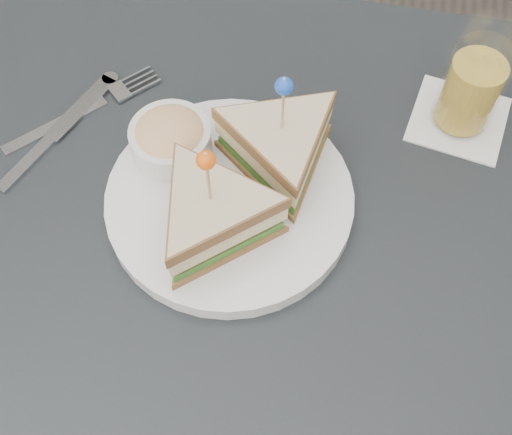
# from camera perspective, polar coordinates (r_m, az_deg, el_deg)

# --- Properties ---
(ground_plane) EXTENTS (3.50, 3.50, 0.00)m
(ground_plane) POSITION_cam_1_polar(r_m,az_deg,el_deg) (1.38, -0.51, -17.21)
(ground_plane) COLOR #3F3833
(table) EXTENTS (0.80, 0.80, 0.75)m
(table) POSITION_cam_1_polar(r_m,az_deg,el_deg) (0.74, -0.91, -5.42)
(table) COLOR black
(table) RESTS_ON ground
(plate_meal) EXTENTS (0.32, 0.32, 0.16)m
(plate_meal) POSITION_cam_1_polar(r_m,az_deg,el_deg) (0.67, -1.84, 3.31)
(plate_meal) COLOR white
(plate_meal) RESTS_ON table
(cutlery_fork) EXTENTS (0.15, 0.16, 0.01)m
(cutlery_fork) POSITION_cam_1_polar(r_m,az_deg,el_deg) (0.80, -14.53, 9.46)
(cutlery_fork) COLOR silver
(cutlery_fork) RESTS_ON table
(cutlery_knife) EXTENTS (0.09, 0.20, 0.01)m
(cutlery_knife) POSITION_cam_1_polar(r_m,az_deg,el_deg) (0.79, -17.41, 7.09)
(cutlery_knife) COLOR #B4B9BF
(cutlery_knife) RESTS_ON table
(drink_set) EXTENTS (0.12, 0.12, 0.14)m
(drink_set) POSITION_cam_1_polar(r_m,az_deg,el_deg) (0.76, 18.73, 11.09)
(drink_set) COLOR white
(drink_set) RESTS_ON table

